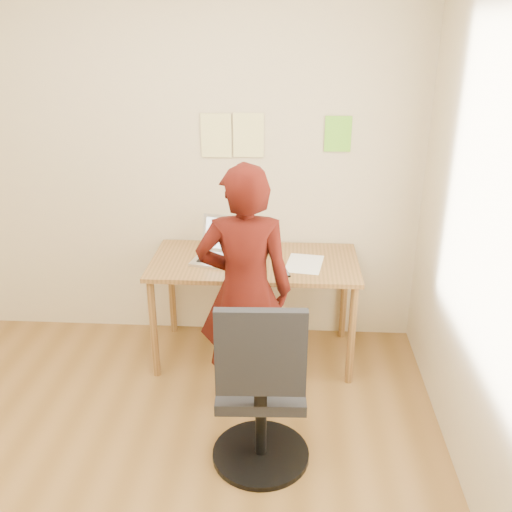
# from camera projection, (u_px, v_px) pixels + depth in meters

# --- Properties ---
(room) EXTENTS (3.58, 3.58, 2.78)m
(room) POSITION_uv_depth(u_px,v_px,m) (92.00, 251.00, 2.39)
(room) COLOR brown
(room) RESTS_ON ground
(desk) EXTENTS (1.40, 0.70, 0.74)m
(desk) POSITION_uv_depth(u_px,v_px,m) (255.00, 272.00, 3.89)
(desk) COLOR olive
(desk) RESTS_ON ground
(laptop) EXTENTS (0.43, 0.40, 0.27)m
(laptop) POSITION_uv_depth(u_px,v_px,m) (223.00, 251.00, 3.86)
(laptop) COLOR #B7B8BF
(laptop) RESTS_ON desk
(paper_sheet) EXTENTS (0.28, 0.36, 0.00)m
(paper_sheet) POSITION_uv_depth(u_px,v_px,m) (304.00, 264.00, 3.80)
(paper_sheet) COLOR white
(paper_sheet) RESTS_ON desk
(phone) EXTENTS (0.10, 0.14, 0.01)m
(phone) POSITION_uv_depth(u_px,v_px,m) (283.00, 273.00, 3.65)
(phone) COLOR black
(phone) RESTS_ON desk
(wall_note_left) EXTENTS (0.21, 0.00, 0.30)m
(wall_note_left) POSITION_uv_depth(u_px,v_px,m) (216.00, 136.00, 3.91)
(wall_note_left) COLOR #F0E88F
(wall_note_left) RESTS_ON room
(wall_note_mid) EXTENTS (0.21, 0.00, 0.30)m
(wall_note_mid) POSITION_uv_depth(u_px,v_px,m) (248.00, 135.00, 3.89)
(wall_note_mid) COLOR #F0E88F
(wall_note_mid) RESTS_ON room
(wall_note_right) EXTENTS (0.18, 0.00, 0.24)m
(wall_note_right) POSITION_uv_depth(u_px,v_px,m) (338.00, 134.00, 3.85)
(wall_note_right) COLOR #72D22F
(wall_note_right) RESTS_ON room
(office_chair) EXTENTS (0.54, 0.54, 1.03)m
(office_chair) POSITION_uv_depth(u_px,v_px,m) (261.00, 398.00, 2.94)
(office_chair) COLOR black
(office_chair) RESTS_ON ground
(person) EXTENTS (0.58, 0.39, 1.55)m
(person) POSITION_uv_depth(u_px,v_px,m) (245.00, 292.00, 3.34)
(person) COLOR #3B0C08
(person) RESTS_ON ground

